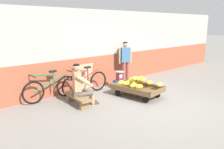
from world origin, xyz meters
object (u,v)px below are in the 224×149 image
object	(u,v)px
banana_cart	(137,89)
low_bench	(77,98)
bicycle_near_left	(50,88)
shopping_bag	(128,89)
plastic_crate	(120,84)
bicycle_far_left	(85,83)
sign_board	(83,77)
vendor_seated	(80,85)
customer_adult	(125,58)
weighing_scale	(120,76)

from	to	relation	value
banana_cart	low_bench	size ratio (longest dim) A/B	1.35
bicycle_near_left	shopping_bag	xyz separation A→B (m)	(2.19, -0.97, -0.23)
low_bench	bicycle_near_left	size ratio (longest dim) A/B	0.68
low_bench	plastic_crate	size ratio (longest dim) A/B	3.13
bicycle_far_left	shopping_bag	world-z (taller)	bicycle_far_left
sign_board	bicycle_near_left	bearing A→B (deg)	-172.46
plastic_crate	shopping_bag	distance (m)	0.50
plastic_crate	low_bench	bearing A→B (deg)	-168.65
bicycle_far_left	bicycle_near_left	bearing A→B (deg)	171.47
banana_cart	bicycle_far_left	bearing A→B (deg)	126.17
vendor_seated	shopping_bag	size ratio (longest dim) A/B	4.75
customer_adult	shopping_bag	world-z (taller)	customer_adult
shopping_bag	customer_adult	bearing A→B (deg)	49.31
low_bench	weighing_scale	bearing A→B (deg)	11.32
customer_adult	vendor_seated	bearing A→B (deg)	-162.48
customer_adult	plastic_crate	bearing A→B (deg)	-149.63
banana_cart	shopping_bag	size ratio (longest dim) A/B	6.36
low_bench	weighing_scale	distance (m)	2.04
vendor_seated	sign_board	distance (m)	1.38
customer_adult	shopping_bag	size ratio (longest dim) A/B	6.38
banana_cart	vendor_seated	world-z (taller)	vendor_seated
sign_board	customer_adult	xyz separation A→B (m)	(1.67, -0.29, 0.51)
banana_cart	customer_adult	xyz separation A→B (m)	(0.86, 1.36, 0.71)
bicycle_near_left	sign_board	distance (m)	1.27
bicycle_near_left	weighing_scale	bearing A→B (deg)	-11.95
plastic_crate	bicycle_near_left	xyz separation A→B (m)	(-2.30, 0.49, 0.20)
bicycle_near_left	shopping_bag	distance (m)	2.41
banana_cart	bicycle_far_left	world-z (taller)	bicycle_far_left
bicycle_near_left	bicycle_far_left	distance (m)	1.12
banana_cart	bicycle_far_left	xyz separation A→B (m)	(-0.96, 1.31, 0.11)
weighing_scale	bicycle_near_left	world-z (taller)	bicycle_near_left
bicycle_far_left	sign_board	bearing A→B (deg)	65.70
banana_cart	weighing_scale	world-z (taller)	weighing_scale
bicycle_near_left	sign_board	size ratio (longest dim) A/B	1.87
low_bench	customer_adult	xyz separation A→B (m)	(2.61, 0.76, 0.75)
low_bench	customer_adult	world-z (taller)	customer_adult
sign_board	customer_adult	distance (m)	1.77
bicycle_far_left	shopping_bag	bearing A→B (deg)	-36.67
sign_board	shopping_bag	xyz separation A→B (m)	(0.94, -1.14, -0.32)
vendor_seated	bicycle_near_left	world-z (taller)	vendor_seated
customer_adult	sign_board	bearing A→B (deg)	170.30
low_bench	shopping_bag	xyz separation A→B (m)	(1.87, -0.09, -0.08)
weighing_scale	bicycle_near_left	bearing A→B (deg)	168.05
low_bench	plastic_crate	world-z (taller)	plastic_crate
weighing_scale	customer_adult	bearing A→B (deg)	30.44
low_bench	sign_board	bearing A→B (deg)	48.31
weighing_scale	sign_board	size ratio (longest dim) A/B	0.34
banana_cart	plastic_crate	distance (m)	1.02
vendor_seated	shopping_bag	distance (m)	1.85
low_bench	bicycle_far_left	bearing A→B (deg)	42.44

